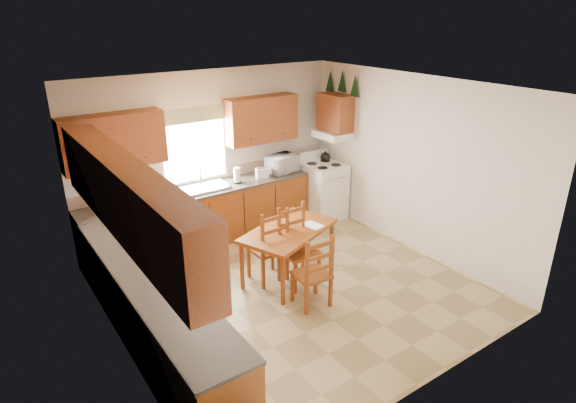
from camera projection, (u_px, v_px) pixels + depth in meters
floor at (292, 288)px, 6.57m from camera, size 4.50×4.50×0.00m
ceiling at (292, 88)px, 5.56m from camera, size 4.50×4.50×0.00m
wall_left at (111, 243)px, 4.87m from camera, size 4.50×4.50×0.00m
wall_right at (413, 165)px, 7.26m from camera, size 4.50×4.50×0.00m
wall_back at (211, 155)px, 7.77m from camera, size 4.50×4.50×0.00m
wall_front at (435, 271)px, 4.36m from camera, size 4.50×4.50×0.00m
lower_cab_back at (202, 218)px, 7.69m from camera, size 3.75×0.60×0.88m
lower_cab_left at (154, 315)px, 5.26m from camera, size 0.60×3.60×0.88m
counter_back at (200, 191)px, 7.52m from camera, size 3.75×0.63×0.04m
counter_left at (150, 279)px, 5.08m from camera, size 0.63×3.60×0.04m
backsplash at (192, 179)px, 7.69m from camera, size 3.75×0.01×0.18m
upper_cab_back_left at (113, 141)px, 6.64m from camera, size 1.41×0.33×0.75m
upper_cab_back_right at (261, 119)px, 7.92m from camera, size 1.25×0.33×0.75m
upper_cab_left at (126, 198)px, 4.65m from camera, size 0.33×3.60×0.75m
upper_cab_stove at (335, 112)px, 8.22m from camera, size 0.33×0.62×0.62m
range_hood at (332, 135)px, 8.33m from camera, size 0.44×0.62×0.12m
window_frame at (194, 146)px, 7.52m from camera, size 1.13×0.02×1.18m
window_pane at (194, 146)px, 7.51m from camera, size 1.05×0.01×1.10m
window_valance at (193, 115)px, 7.31m from camera, size 1.19×0.01×0.24m
sink_basin at (204, 188)px, 7.54m from camera, size 0.75×0.45×0.04m
pine_decal_a at (355, 86)px, 7.86m from camera, size 0.22×0.22×0.36m
pine_decal_b at (342, 81)px, 8.09m from camera, size 0.22×0.22×0.36m
pine_decal_c at (330, 81)px, 8.35m from camera, size 0.22×0.22×0.36m
stove at (323, 191)px, 8.65m from camera, size 0.67×0.69×0.98m
coffeemaker at (102, 201)px, 6.65m from camera, size 0.27×0.29×0.32m
paper_towel at (237, 175)px, 7.77m from camera, size 0.12×0.12×0.26m
toaster at (262, 173)px, 8.02m from camera, size 0.22×0.17×0.16m
microwave at (282, 164)px, 8.28m from camera, size 0.55×0.45×0.30m
dining_table at (289, 253)px, 6.75m from camera, size 1.57×1.23×0.74m
chair_near_left at (268, 244)px, 6.62m from camera, size 0.46×0.44×1.09m
chair_near_right at (312, 270)px, 6.05m from camera, size 0.45×0.43×1.00m
chair_far_left at (206, 262)px, 6.33m from camera, size 0.45×0.44×0.90m
chair_far_right at (299, 247)px, 6.51m from camera, size 0.47×0.44×1.10m
table_paper at (313, 225)px, 6.72m from camera, size 0.27×0.32×0.00m
table_card at (287, 224)px, 6.61m from camera, size 0.09×0.03×0.12m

